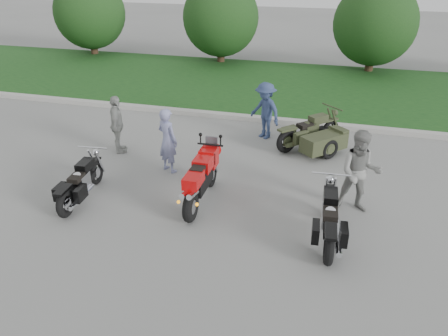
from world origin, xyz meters
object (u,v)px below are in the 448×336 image
(sportbike_red, at_px, (201,178))
(cruiser_sidecar, at_px, (317,138))
(person_denim, at_px, (265,111))
(cruiser_left, at_px, (80,184))
(person_stripe, at_px, (168,140))
(person_grey, at_px, (360,172))
(person_back, at_px, (117,125))
(cruiser_right, at_px, (329,221))

(sportbike_red, height_order, cruiser_sidecar, sportbike_red)
(sportbike_red, height_order, person_denim, person_denim)
(cruiser_left, relative_size, person_denim, 1.24)
(sportbike_red, height_order, cruiser_left, sportbike_red)
(cruiser_left, relative_size, cruiser_sidecar, 1.00)
(person_stripe, xyz_separation_m, person_grey, (4.53, -0.70, 0.08))
(person_back, bearing_deg, sportbike_red, -146.09)
(cruiser_left, xyz_separation_m, cruiser_right, (5.35, -0.05, 0.02))
(cruiser_left, distance_m, person_stripe, 2.36)
(cruiser_right, height_order, person_grey, person_grey)
(cruiser_right, height_order, person_denim, person_denim)
(person_grey, bearing_deg, cruiser_sidecar, 106.33)
(sportbike_red, xyz_separation_m, person_stripe, (-1.29, 1.32, 0.21))
(person_grey, height_order, person_back, person_grey)
(cruiser_sidecar, distance_m, person_back, 5.43)
(cruiser_sidecar, xyz_separation_m, person_stripe, (-3.46, -2.16, 0.41))
(person_grey, xyz_separation_m, person_back, (-6.29, 1.42, -0.11))
(cruiser_left, height_order, person_stripe, person_stripe)
(person_denim, bearing_deg, person_stripe, -89.53)
(sportbike_red, height_order, person_stripe, person_stripe)
(person_back, bearing_deg, person_denim, -82.28)
(person_denim, distance_m, person_back, 4.22)
(cruiser_right, relative_size, person_denim, 1.32)
(cruiser_right, distance_m, cruiser_sidecar, 4.18)
(person_grey, bearing_deg, cruiser_right, -114.95)
(sportbike_red, relative_size, cruiser_sidecar, 1.06)
(cruiser_right, xyz_separation_m, person_denim, (-2.16, 4.81, 0.40))
(sportbike_red, xyz_separation_m, cruiser_sidecar, (2.17, 3.47, -0.20))
(cruiser_right, bearing_deg, cruiser_sidecar, 93.95)
(cruiser_right, bearing_deg, person_grey, 65.16)
(sportbike_red, bearing_deg, cruiser_sidecar, 56.68)
(cruiser_right, height_order, cruiser_sidecar, cruiser_sidecar)
(cruiser_right, relative_size, person_grey, 1.22)
(sportbike_red, distance_m, person_grey, 3.32)
(cruiser_left, relative_size, person_back, 1.31)
(cruiser_left, bearing_deg, person_stripe, 50.42)
(cruiser_left, height_order, person_grey, person_grey)
(cruiser_sidecar, bearing_deg, person_denim, -160.83)
(sportbike_red, height_order, cruiser_right, sportbike_red)
(sportbike_red, bearing_deg, person_back, 144.99)
(person_back, bearing_deg, cruiser_right, -137.30)
(cruiser_right, bearing_deg, person_back, 150.95)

